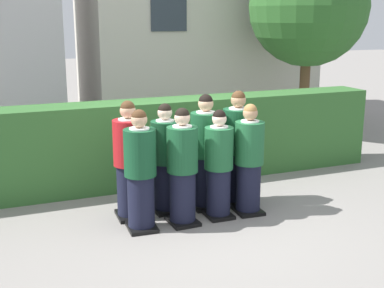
# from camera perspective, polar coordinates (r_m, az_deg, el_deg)

# --- Properties ---
(ground_plane) EXTENTS (60.00, 60.00, 0.00)m
(ground_plane) POSITION_cam_1_polar(r_m,az_deg,el_deg) (7.40, 0.70, -8.33)
(ground_plane) COLOR gray
(student_front_row_0) EXTENTS (0.43, 0.49, 1.64)m
(student_front_row_0) POSITION_cam_1_polar(r_m,az_deg,el_deg) (6.88, -5.71, -3.24)
(student_front_row_0) COLOR black
(student_front_row_0) RESTS_ON ground
(student_front_row_1) EXTENTS (0.42, 0.48, 1.63)m
(student_front_row_1) POSITION_cam_1_polar(r_m,az_deg,el_deg) (7.03, -1.06, -2.84)
(student_front_row_1) COLOR black
(student_front_row_1) RESTS_ON ground
(student_front_row_2) EXTENTS (0.40, 0.49, 1.56)m
(student_front_row_2) POSITION_cam_1_polar(r_m,az_deg,el_deg) (7.29, 2.96, -2.53)
(student_front_row_2) COLOR black
(student_front_row_2) RESTS_ON ground
(student_front_row_3) EXTENTS (0.42, 0.52, 1.61)m
(student_front_row_3) POSITION_cam_1_polar(r_m,az_deg,el_deg) (7.47, 6.31, -1.98)
(student_front_row_3) COLOR black
(student_front_row_3) RESTS_ON ground
(student_in_red_blazer) EXTENTS (0.44, 0.54, 1.69)m
(student_in_red_blazer) POSITION_cam_1_polar(r_m,az_deg,el_deg) (7.30, -6.92, -2.08)
(student_in_red_blazer) COLOR black
(student_in_red_blazer) RESTS_ON ground
(student_rear_row_1) EXTENTS (0.42, 0.46, 1.61)m
(student_rear_row_1) POSITION_cam_1_polar(r_m,az_deg,el_deg) (7.49, -2.94, -1.87)
(student_rear_row_1) COLOR black
(student_rear_row_1) RESTS_ON ground
(student_rear_row_2) EXTENTS (0.45, 0.55, 1.71)m
(student_rear_row_2) POSITION_cam_1_polar(r_m,az_deg,el_deg) (7.64, 1.49, -1.15)
(student_rear_row_2) COLOR black
(student_rear_row_2) RESTS_ON ground
(student_rear_row_3) EXTENTS (0.45, 0.52, 1.74)m
(student_rear_row_3) POSITION_cam_1_polar(r_m,az_deg,el_deg) (7.86, 5.01, -0.68)
(student_rear_row_3) COLOR black
(student_rear_row_3) RESTS_ON ground
(hedge) EXTENTS (8.19, 0.70, 1.43)m
(hedge) POSITION_cam_1_polar(r_m,az_deg,el_deg) (8.83, -3.95, 0.21)
(hedge) COLOR #33662D
(hedge) RESTS_ON ground
(oak_tree_right) EXTENTS (2.76, 2.76, 4.40)m
(oak_tree_right) POSITION_cam_1_polar(r_m,az_deg,el_deg) (12.66, 12.71, 14.51)
(oak_tree_right) COLOR brown
(oak_tree_right) RESTS_ON ground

